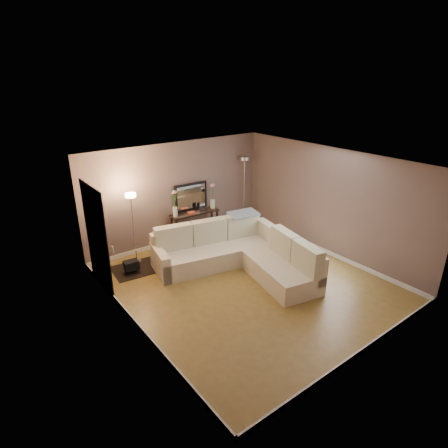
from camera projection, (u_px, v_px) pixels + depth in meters
floor at (247, 283)px, 7.94m from camera, size 5.00×5.50×0.01m
ceiling at (250, 162)px, 6.95m from camera, size 5.00×5.50×0.01m
wall_back at (178, 193)px, 9.49m from camera, size 5.00×0.02×2.60m
wall_front at (372, 285)px, 5.41m from camera, size 5.00×0.02×2.60m
wall_left at (130, 263)px, 6.05m from camera, size 0.02×5.50×2.60m
wall_right at (329, 202)px, 8.85m from camera, size 0.02×5.50×2.60m
baseboard_back at (180, 239)px, 9.94m from camera, size 5.00×0.03×0.10m
baseboard_front at (359, 353)px, 5.90m from camera, size 5.00×0.03×0.10m
baseboard_left at (138, 326)px, 6.53m from camera, size 0.03×5.50×0.10m
baseboard_right at (323, 250)px, 9.31m from camera, size 0.03×5.50×0.10m
doorway at (97, 239)px, 7.39m from camera, size 0.02×1.20×2.20m
switch_plate at (113, 249)px, 6.73m from camera, size 0.02×0.08×0.12m
sectional_sofa at (238, 253)px, 8.45m from camera, size 2.97×3.23×1.00m
throw_blanket at (243, 214)px, 9.01m from camera, size 0.77×0.52×0.10m
console_table at (192, 225)px, 9.74m from camera, size 1.32×0.43×0.80m
leaning_mirror at (191, 197)px, 9.64m from camera, size 0.92×0.10×0.72m
table_decor at (195, 211)px, 9.61m from camera, size 0.55×0.13×0.13m
flower_vase_left at (175, 205)px, 9.26m from camera, size 0.15×0.13×0.69m
flower_vase_right at (213, 198)px, 9.83m from camera, size 0.15×0.13×0.69m
floor_lamp_lit at (132, 215)px, 8.37m from camera, size 0.26×0.26×1.69m
floor_lamp_unlit at (244, 178)px, 10.43m from camera, size 0.34×0.34×2.02m
charcoal_rug at (138, 268)px, 8.52m from camera, size 1.17×0.93×0.01m
black_bag at (131, 265)px, 8.29m from camera, size 0.33×0.25×0.20m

